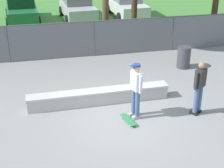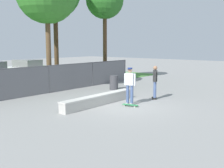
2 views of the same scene
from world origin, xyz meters
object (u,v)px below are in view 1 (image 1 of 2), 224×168
object	(u,v)px
skateboarder	(136,88)
car_green	(22,9)
concrete_ledge	(99,97)
skateboard	(128,120)
trash_bin	(184,57)
car_white	(126,4)
bystander	(199,86)
car_silver	(77,6)

from	to	relation	value
skateboarder	car_green	world-z (taller)	skateboarder
concrete_ledge	skateboarder	size ratio (longest dim) A/B	2.68
skateboarder	skateboard	xyz separation A→B (m)	(-0.29, -0.24, -0.96)
car_green	trash_bin	bearing A→B (deg)	-53.05
concrete_ledge	car_white	xyz separation A→B (m)	(3.98, 11.68, 0.58)
bystander	skateboarder	bearing A→B (deg)	173.96
concrete_ledge	bystander	bearing A→B (deg)	-24.54
trash_bin	car_silver	bearing A→B (deg)	110.60
car_green	trash_bin	world-z (taller)	car_green
skateboard	skateboarder	bearing A→B (deg)	39.56
car_green	car_white	size ratio (longest dim) A/B	1.00
skateboarder	bystander	size ratio (longest dim) A/B	1.01
concrete_ledge	bystander	xyz separation A→B (m)	(3.00, -1.37, 0.75)
skateboarder	trash_bin	xyz separation A→B (m)	(3.18, 3.56, -0.56)
concrete_ledge	car_green	xyz separation A→B (m)	(-2.89, 11.76, 0.58)
car_silver	trash_bin	bearing A→B (deg)	-69.40
skateboard	car_green	world-z (taller)	car_green
car_green	trash_bin	size ratio (longest dim) A/B	4.57
car_silver	trash_bin	distance (m)	9.92
concrete_ledge	car_silver	distance (m)	11.73
car_green	skateboard	bearing A→B (deg)	-74.84
skateboarder	car_silver	bearing A→B (deg)	91.38
skateboard	bystander	distance (m)	2.50
skateboarder	car_white	size ratio (longest dim) A/B	0.43
skateboard	bystander	size ratio (longest dim) A/B	0.45
skateboarder	bystander	distance (m)	2.04
skateboard	bystander	xyz separation A→B (m)	(2.32, 0.03, 0.94)
car_green	car_white	xyz separation A→B (m)	(6.87, -0.09, 0.00)
car_white	car_silver	bearing A→B (deg)	179.75
car_silver	skateboarder	bearing A→B (deg)	-88.62
skateboard	car_silver	world-z (taller)	car_silver
skateboard	trash_bin	distance (m)	5.17
skateboard	trash_bin	size ratio (longest dim) A/B	0.87
car_green	trash_bin	xyz separation A→B (m)	(7.04, -9.36, -0.37)
skateboard	car_green	bearing A→B (deg)	105.16
car_white	bystander	bearing A→B (deg)	-94.29
bystander	car_silver	bearing A→B (deg)	100.15
trash_bin	concrete_ledge	bearing A→B (deg)	-149.87
concrete_ledge	car_white	world-z (taller)	car_white
trash_bin	car_green	bearing A→B (deg)	126.95
skateboard	car_green	size ratio (longest dim) A/B	0.19
skateboarder	bystander	xyz separation A→B (m)	(2.03, -0.21, -0.02)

